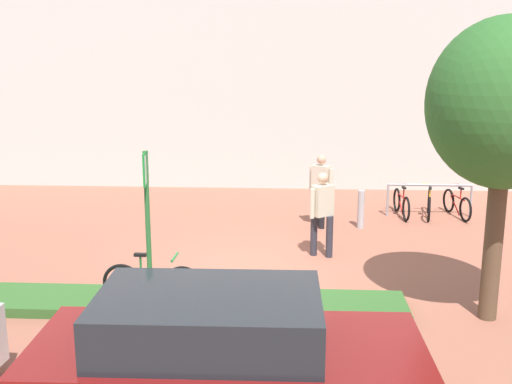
# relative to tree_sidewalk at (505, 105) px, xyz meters

# --- Properties ---
(ground_plane) EXTENTS (60.00, 60.00, 0.00)m
(ground_plane) POSITION_rel_tree_sidewalk_xyz_m (-3.80, 1.98, -3.30)
(ground_plane) COLOR #9E5B47
(building_facade) EXTENTS (28.00, 1.20, 10.00)m
(building_facade) POSITION_rel_tree_sidewalk_xyz_m (-3.80, 9.69, 1.70)
(building_facade) COLOR silver
(building_facade) RESTS_ON ground
(planter_strip) EXTENTS (7.00, 1.10, 0.16)m
(planter_strip) POSITION_rel_tree_sidewalk_xyz_m (-4.71, 0.10, -3.22)
(planter_strip) COLOR #336028
(planter_strip) RESTS_ON ground
(tree_sidewalk) EXTENTS (2.28, 2.28, 4.59)m
(tree_sidewalk) POSITION_rel_tree_sidewalk_xyz_m (0.00, 0.00, 0.00)
(tree_sidewalk) COLOR brown
(tree_sidewalk) RESTS_ON ground
(parking_sign_post) EXTENTS (0.08, 0.36, 2.57)m
(parking_sign_post) POSITION_rel_tree_sidewalk_xyz_m (-5.33, 0.10, -1.63)
(parking_sign_post) COLOR #2D7238
(parking_sign_post) RESTS_ON ground
(bike_at_sign) EXTENTS (1.68, 0.42, 0.86)m
(bike_at_sign) POSITION_rel_tree_sidewalk_xyz_m (-5.33, 0.28, -2.95)
(bike_at_sign) COLOR black
(bike_at_sign) RESTS_ON ground
(bike_rack_cluster) EXTENTS (2.11, 1.55, 0.83)m
(bike_rack_cluster) POSITION_rel_tree_sidewalk_xyz_m (0.37, 6.10, -2.95)
(bike_rack_cluster) COLOR #99999E
(bike_rack_cluster) RESTS_ON ground
(bollard_steel) EXTENTS (0.16, 0.16, 0.90)m
(bollard_steel) POSITION_rel_tree_sidewalk_xyz_m (-1.45, 4.95, -2.85)
(bollard_steel) COLOR #ADADB2
(bollard_steel) RESTS_ON ground
(person_casual_tan) EXTENTS (0.50, 0.43, 1.72)m
(person_casual_tan) POSITION_rel_tree_sidewalk_xyz_m (-2.45, 2.85, -2.32)
(person_casual_tan) COLOR #2D2D38
(person_casual_tan) RESTS_ON ground
(person_shirt_white) EXTENTS (0.53, 0.42, 1.72)m
(person_shirt_white) POSITION_rel_tree_sidewalk_xyz_m (-2.39, 4.99, -2.32)
(person_shirt_white) COLOR black
(person_shirt_white) RESTS_ON ground
(car_maroon_wagon) EXTENTS (4.33, 2.07, 1.54)m
(car_maroon_wagon) POSITION_rel_tree_sidewalk_xyz_m (-3.80, -3.04, -2.55)
(car_maroon_wagon) COLOR maroon
(car_maroon_wagon) RESTS_ON ground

